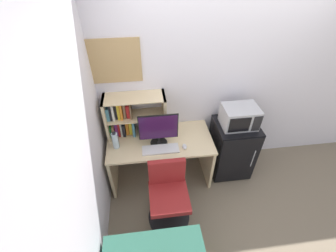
% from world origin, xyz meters
% --- Properties ---
extents(wall_back, '(6.40, 0.04, 2.60)m').
position_xyz_m(wall_back, '(0.40, 0.02, 1.30)').
color(wall_back, silver).
rests_on(wall_back, ground_plane).
extents(wall_left, '(0.04, 4.40, 2.60)m').
position_xyz_m(wall_left, '(-1.62, -1.60, 1.30)').
color(wall_left, silver).
rests_on(wall_left, ground_plane).
extents(desk, '(1.34, 0.67, 0.74)m').
position_xyz_m(desk, '(-0.88, -0.33, 0.52)').
color(desk, beige).
rests_on(desk, ground_plane).
extents(hutch_bookshelf, '(0.75, 0.29, 0.55)m').
position_xyz_m(hutch_bookshelf, '(-1.27, -0.13, 1.02)').
color(hutch_bookshelf, beige).
rests_on(hutch_bookshelf, desk).
extents(monitor, '(0.48, 0.22, 0.44)m').
position_xyz_m(monitor, '(-0.90, -0.39, 0.97)').
color(monitor, black).
rests_on(monitor, desk).
extents(keyboard, '(0.45, 0.16, 0.02)m').
position_xyz_m(keyboard, '(-0.89, -0.51, 0.75)').
color(keyboard, silver).
rests_on(keyboard, desk).
extents(computer_mouse, '(0.06, 0.09, 0.04)m').
position_xyz_m(computer_mouse, '(-0.59, -0.51, 0.76)').
color(computer_mouse, silver).
rests_on(computer_mouse, desk).
extents(water_bottle, '(0.08, 0.08, 0.24)m').
position_xyz_m(water_bottle, '(-1.43, -0.39, 0.85)').
color(water_bottle, silver).
rests_on(water_bottle, desk).
extents(mini_fridge, '(0.55, 0.53, 0.85)m').
position_xyz_m(mini_fridge, '(0.15, -0.31, 0.43)').
color(mini_fridge, black).
rests_on(mini_fridge, ground_plane).
extents(microwave, '(0.44, 0.34, 0.27)m').
position_xyz_m(microwave, '(0.15, -0.30, 0.99)').
color(microwave, '#ADADB2').
rests_on(microwave, mini_fridge).
extents(desk_chair, '(0.51, 0.51, 0.85)m').
position_xyz_m(desk_chair, '(-0.85, -0.95, 0.37)').
color(desk_chair, black).
rests_on(desk_chair, ground_plane).
extents(wall_corkboard, '(0.68, 0.02, 0.51)m').
position_xyz_m(wall_corkboard, '(-1.38, -0.01, 1.68)').
color(wall_corkboard, tan).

